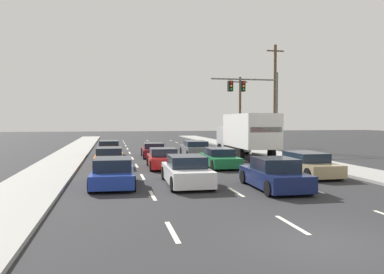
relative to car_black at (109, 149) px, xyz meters
The scene contains 18 objects.
ground_plane 5.38m from the car_black, 14.57° to the left, with size 140.00×140.00×0.00m, color #2B2B2D.
sidewalk_right 14.07m from the car_black, 15.06° to the right, with size 2.91×80.00×0.14m, color #9E9E99.
sidewalk_left 4.90m from the car_black, 131.43° to the right, with size 2.91×80.00×0.14m, color #9E9E99.
lane_markings 5.55m from the car_black, 20.27° to the right, with size 6.94×52.00×0.01m.
car_black is the anchor object (origin of this frame).
car_orange 7.28m from the car_black, 89.53° to the right, with size 1.87×4.37×1.24m.
car_blue 14.42m from the car_black, 88.91° to the right, with size 2.05×4.13×1.26m.
car_maroon 3.75m from the car_black, 22.94° to the right, with size 1.90×4.16×1.14m.
car_red 9.03m from the car_black, 68.48° to the right, with size 1.95×4.06×1.22m.
car_white 15.10m from the car_black, 76.38° to the right, with size 1.97×4.52×1.33m.
car_gray 7.00m from the car_black, 10.63° to the right, with size 2.11×4.66×1.26m.
car_green 10.97m from the car_black, 51.39° to the right, with size 1.93×4.56×1.18m.
car_navy 17.98m from the car_black, 67.02° to the right, with size 2.00×4.27×1.34m.
box_truck 11.08m from the car_black, 19.72° to the right, with size 2.76×8.48×3.41m.
car_tan 16.71m from the car_black, 51.74° to the right, with size 1.90×4.68×1.24m.
traffic_signal_mast 13.96m from the car_black, ahead, with size 6.51×0.69×7.44m.
utility_pole_mid 17.18m from the car_black, 13.49° to the left, with size 1.80×0.28×10.36m.
utility_pole_far 20.59m from the car_black, 39.80° to the left, with size 1.80×0.28×8.18m.
Camera 1 is at (-4.93, -8.16, 2.94)m, focal length 35.98 mm.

